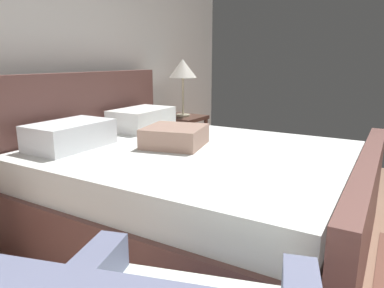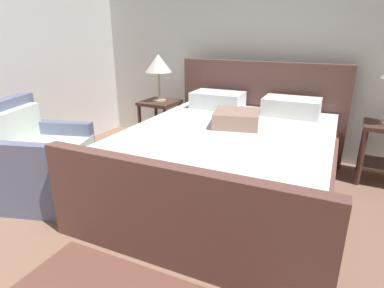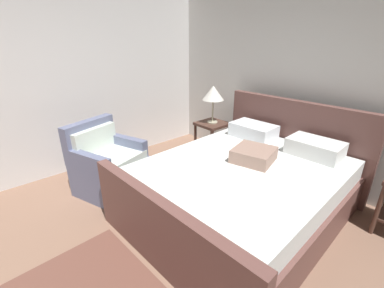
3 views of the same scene
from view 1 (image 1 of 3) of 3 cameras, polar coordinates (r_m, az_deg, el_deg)
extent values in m
cube|color=silver|center=(3.35, -19.90, 15.26)|extent=(4.96, 0.12, 2.74)
cube|color=brown|center=(2.58, 0.19, -9.83)|extent=(1.87, 2.16, 0.40)
cube|color=brown|center=(3.14, -17.35, 0.71)|extent=(1.91, 0.18, 1.12)
cube|color=brown|center=(2.23, 25.80, -10.82)|extent=(1.91, 0.18, 0.71)
cube|color=white|center=(2.48, 0.20, -3.23)|extent=(1.79, 2.10, 0.22)
cube|color=white|center=(2.61, -19.14, 1.40)|extent=(0.57, 0.38, 0.18)
cube|color=white|center=(3.18, -8.13, 4.08)|extent=(0.57, 0.38, 0.18)
cube|color=#A17D6D|center=(2.52, -2.79, 1.27)|extent=(0.49, 0.49, 0.14)
cube|color=#492F25|center=(4.01, -1.46, 4.26)|extent=(0.44, 0.44, 0.04)
cube|color=#492F25|center=(4.09, -1.42, -1.28)|extent=(0.40, 0.40, 0.02)
cylinder|color=#492F25|center=(3.81, -0.66, -0.83)|extent=(0.04, 0.04, 0.56)
cylinder|color=#492F25|center=(4.13, 2.23, 0.27)|extent=(0.04, 0.04, 0.56)
cylinder|color=#492F25|center=(4.03, -5.19, -0.11)|extent=(0.04, 0.04, 0.56)
cylinder|color=#492F25|center=(4.33, -2.11, 0.89)|extent=(0.04, 0.04, 0.56)
cylinder|color=#B7B293|center=(4.00, -1.46, 4.68)|extent=(0.16, 0.16, 0.02)
cylinder|color=#B7B293|center=(3.98, -1.48, 7.75)|extent=(0.02, 0.02, 0.41)
cone|color=silver|center=(3.96, -1.51, 12.14)|extent=(0.31, 0.31, 0.20)
camera|label=2|loc=(3.22, 57.69, 11.44)|focal=29.92mm
camera|label=3|loc=(3.59, 47.37, 19.54)|focal=24.35mm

